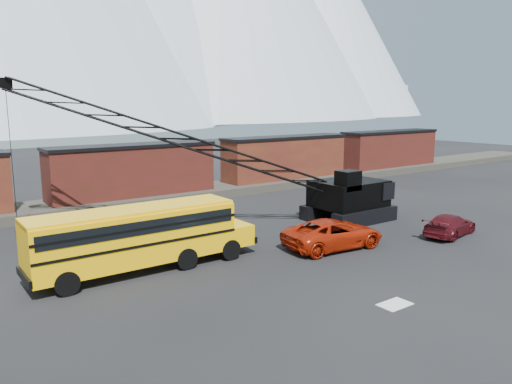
% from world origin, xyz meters
% --- Properties ---
extents(ground, '(160.00, 160.00, 0.00)m').
position_xyz_m(ground, '(0.00, 0.00, 0.00)').
color(ground, black).
rests_on(ground, ground).
extents(gravel_berm, '(120.00, 5.00, 0.70)m').
position_xyz_m(gravel_berm, '(0.00, 22.00, 0.35)').
color(gravel_berm, '#454138').
rests_on(gravel_berm, ground).
extents(boxcar_mid, '(13.70, 3.10, 4.17)m').
position_xyz_m(boxcar_mid, '(0.00, 22.00, 2.76)').
color(boxcar_mid, '#4C1615').
rests_on(boxcar_mid, gravel_berm).
extents(boxcar_east_near, '(13.70, 3.10, 4.17)m').
position_xyz_m(boxcar_east_near, '(16.00, 22.00, 2.76)').
color(boxcar_east_near, '#481614').
rests_on(boxcar_east_near, gravel_berm).
extents(boxcar_east_far, '(13.70, 3.10, 4.17)m').
position_xyz_m(boxcar_east_far, '(32.00, 22.00, 2.76)').
color(boxcar_east_far, '#4C1615').
rests_on(boxcar_east_far, gravel_berm).
extents(snow_patch, '(1.40, 0.90, 0.02)m').
position_xyz_m(snow_patch, '(0.50, -4.00, 0.01)').
color(snow_patch, silver).
rests_on(snow_patch, ground).
extents(school_bus, '(11.65, 2.65, 3.19)m').
position_xyz_m(school_bus, '(-6.20, 6.11, 1.79)').
color(school_bus, '#F7B005').
rests_on(school_bus, ground).
extents(red_pickup, '(6.26, 3.39, 1.67)m').
position_xyz_m(red_pickup, '(4.22, 3.34, 0.83)').
color(red_pickup, '#A31D07').
rests_on(red_pickup, ground).
extents(maroon_suv, '(4.87, 2.66, 1.34)m').
position_xyz_m(maroon_suv, '(11.97, 0.96, 0.67)').
color(maroon_suv, '#420B11').
rests_on(maroon_suv, ground).
extents(crawler_crane, '(23.21, 10.76, 9.79)m').
position_xyz_m(crawler_crane, '(-0.68, 11.74, 5.79)').
color(crawler_crane, black).
rests_on(crawler_crane, ground).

